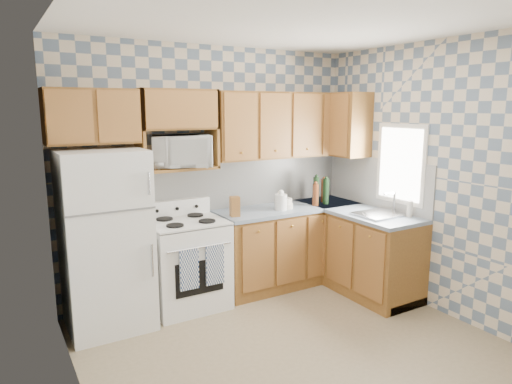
{
  "coord_description": "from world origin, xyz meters",
  "views": [
    {
      "loc": [
        -2.14,
        -2.95,
        2.05
      ],
      "look_at": [
        0.05,
        0.75,
        1.25
      ],
      "focal_mm": 32.0,
      "sensor_mm": 36.0,
      "label": 1
    }
  ],
  "objects_px": {
    "microwave": "(181,151)",
    "stove_body": "(187,265)",
    "electric_kettle": "(281,202)",
    "refrigerator": "(105,240)"
  },
  "relations": [
    {
      "from": "stove_body",
      "to": "microwave",
      "type": "relative_size",
      "value": 1.53
    },
    {
      "from": "stove_body",
      "to": "electric_kettle",
      "type": "bearing_deg",
      "value": -3.93
    },
    {
      "from": "microwave",
      "to": "stove_body",
      "type": "bearing_deg",
      "value": -86.15
    },
    {
      "from": "microwave",
      "to": "electric_kettle",
      "type": "relative_size",
      "value": 3.35
    },
    {
      "from": "refrigerator",
      "to": "stove_body",
      "type": "bearing_deg",
      "value": 1.78
    },
    {
      "from": "refrigerator",
      "to": "electric_kettle",
      "type": "height_order",
      "value": "refrigerator"
    },
    {
      "from": "refrigerator",
      "to": "microwave",
      "type": "bearing_deg",
      "value": 11.78
    },
    {
      "from": "electric_kettle",
      "to": "stove_body",
      "type": "bearing_deg",
      "value": 176.07
    },
    {
      "from": "stove_body",
      "to": "electric_kettle",
      "type": "xyz_separation_m",
      "value": [
        1.11,
        -0.08,
        0.56
      ]
    },
    {
      "from": "stove_body",
      "to": "electric_kettle",
      "type": "relative_size",
      "value": 5.13
    }
  ]
}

